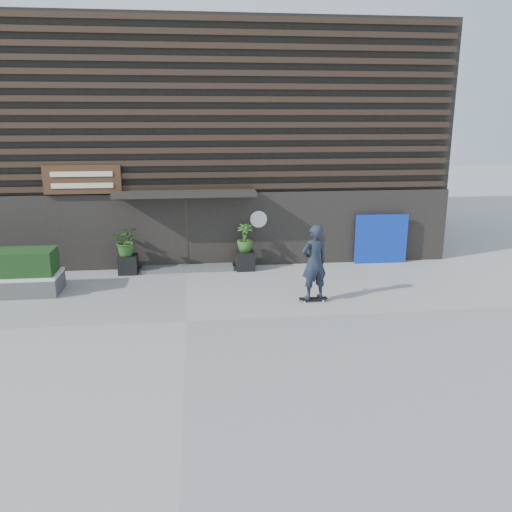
{
  "coord_description": "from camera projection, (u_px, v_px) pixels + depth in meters",
  "views": [
    {
      "loc": [
        0.33,
        -12.33,
        4.92
      ],
      "look_at": [
        1.98,
        1.97,
        1.1
      ],
      "focal_mm": 36.97,
      "sensor_mm": 36.0,
      "label": 1
    }
  ],
  "objects": [
    {
      "name": "blue_tarp",
      "position": [
        381.0,
        239.0,
        18.09
      ],
      "size": [
        1.81,
        0.15,
        1.69
      ],
      "primitive_type": "cube",
      "rotation": [
        0.0,
        0.0,
        -0.02
      ],
      "color": "#0D29AB",
      "rests_on": "ground"
    },
    {
      "name": "bamboo_right",
      "position": [
        245.0,
        238.0,
        17.22
      ],
      "size": [
        0.54,
        0.54,
        0.96
      ],
      "primitive_type": "imported",
      "color": "#2D591E",
      "rests_on": "planter_pot_right"
    },
    {
      "name": "entrance_step",
      "position": [
        188.0,
        268.0,
        17.46
      ],
      "size": [
        3.0,
        0.8,
        0.12
      ],
      "primitive_type": "cube",
      "color": "#525250",
      "rests_on": "ground"
    },
    {
      "name": "building",
      "position": [
        186.0,
        140.0,
        21.6
      ],
      "size": [
        18.0,
        11.0,
        8.0
      ],
      "color": "black",
      "rests_on": "ground"
    },
    {
      "name": "ground",
      "position": [
        186.0,
        321.0,
        13.06
      ],
      "size": [
        80.0,
        80.0,
        0.0
      ],
      "primitive_type": "plane",
      "color": "#A29F9A",
      "rests_on": "ground"
    },
    {
      "name": "bamboo_left",
      "position": [
        127.0,
        241.0,
        16.8
      ],
      "size": [
        0.86,
        0.75,
        0.96
      ],
      "primitive_type": "imported",
      "color": "#2D591E",
      "rests_on": "planter_pot_left"
    },
    {
      "name": "skateboarder",
      "position": [
        314.0,
        262.0,
        14.19
      ],
      "size": [
        0.86,
        0.69,
        2.15
      ],
      "color": "black",
      "rests_on": "ground"
    },
    {
      "name": "planter_pot_right",
      "position": [
        245.0,
        261.0,
        17.42
      ],
      "size": [
        0.6,
        0.6,
        0.6
      ],
      "primitive_type": "cube",
      "color": "black",
      "rests_on": "ground"
    },
    {
      "name": "planter_pot_left",
      "position": [
        128.0,
        264.0,
        17.0
      ],
      "size": [
        0.6,
        0.6,
        0.6
      ],
      "primitive_type": "cube",
      "color": "black",
      "rests_on": "ground"
    }
  ]
}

